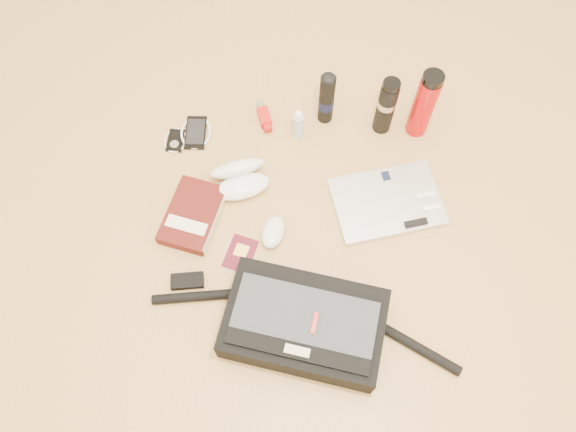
{
  "coord_description": "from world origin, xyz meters",
  "views": [
    {
      "loc": [
        -0.04,
        -0.63,
        1.55
      ],
      "look_at": [
        -0.02,
        0.09,
        0.06
      ],
      "focal_mm": 35.0,
      "sensor_mm": 36.0,
      "label": 1
    }
  ],
  "objects_px": {
    "thermos_black": "(386,106)",
    "messenger_bag": "(303,324)",
    "thermos_red": "(424,104)",
    "laptop": "(388,202)",
    "book": "(193,215)"
  },
  "relations": [
    {
      "from": "messenger_bag",
      "to": "laptop",
      "type": "xyz_separation_m",
      "value": [
        0.28,
        0.38,
        -0.04
      ]
    },
    {
      "from": "thermos_red",
      "to": "thermos_black",
      "type": "bearing_deg",
      "value": 174.66
    },
    {
      "from": "messenger_bag",
      "to": "laptop",
      "type": "relative_size",
      "value": 2.35
    },
    {
      "from": "book",
      "to": "thermos_red",
      "type": "distance_m",
      "value": 0.79
    },
    {
      "from": "laptop",
      "to": "thermos_black",
      "type": "distance_m",
      "value": 0.3
    },
    {
      "from": "thermos_black",
      "to": "messenger_bag",
      "type": "bearing_deg",
      "value": -113.27
    },
    {
      "from": "messenger_bag",
      "to": "thermos_red",
      "type": "xyz_separation_m",
      "value": [
        0.4,
        0.66,
        0.08
      ]
    },
    {
      "from": "book",
      "to": "thermos_red",
      "type": "xyz_separation_m",
      "value": [
        0.72,
        0.31,
        0.11
      ]
    },
    {
      "from": "messenger_bag",
      "to": "laptop",
      "type": "bearing_deg",
      "value": 69.18
    },
    {
      "from": "book",
      "to": "laptop",
      "type": "bearing_deg",
      "value": 21.36
    },
    {
      "from": "laptop",
      "to": "book",
      "type": "bearing_deg",
      "value": 172.14
    },
    {
      "from": "book",
      "to": "thermos_red",
      "type": "height_order",
      "value": "thermos_red"
    },
    {
      "from": "thermos_black",
      "to": "thermos_red",
      "type": "distance_m",
      "value": 0.12
    },
    {
      "from": "thermos_red",
      "to": "laptop",
      "type": "bearing_deg",
      "value": -114.21
    },
    {
      "from": "messenger_bag",
      "to": "thermos_red",
      "type": "relative_size",
      "value": 3.2
    }
  ]
}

